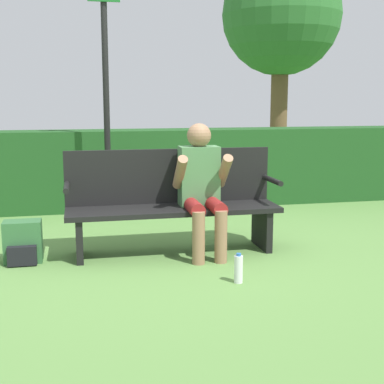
% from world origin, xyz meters
% --- Properties ---
extents(ground_plane, '(40.00, 40.00, 0.00)m').
position_xyz_m(ground_plane, '(0.00, 0.00, 0.00)').
color(ground_plane, '#5B8942').
extents(hedge_back, '(12.00, 0.57, 1.01)m').
position_xyz_m(hedge_back, '(0.00, 2.18, 0.51)').
color(hedge_back, '#1E4C1E').
rests_on(hedge_back, ground).
extents(park_bench, '(1.95, 0.49, 0.94)m').
position_xyz_m(park_bench, '(0.00, 0.08, 0.47)').
color(park_bench, black).
rests_on(park_bench, ground).
extents(person_seated, '(0.50, 0.59, 1.19)m').
position_xyz_m(person_seated, '(0.25, -0.05, 0.65)').
color(person_seated, '#4C7F4C').
rests_on(person_seated, ground).
extents(backpack, '(0.32, 0.27, 0.37)m').
position_xyz_m(backpack, '(-1.34, -0.01, 0.17)').
color(backpack, '#336638').
rests_on(backpack, ground).
extents(water_bottle, '(0.07, 0.07, 0.24)m').
position_xyz_m(water_bottle, '(0.35, -0.91, 0.11)').
color(water_bottle, white).
rests_on(water_bottle, ground).
extents(signpost, '(0.35, 0.09, 2.71)m').
position_xyz_m(signpost, '(-0.51, 1.46, 1.50)').
color(signpost, black).
rests_on(signpost, ground).
extents(tree, '(2.46, 2.46, 4.33)m').
position_xyz_m(tree, '(3.38, 6.15, 3.06)').
color(tree, brown).
rests_on(tree, ground).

